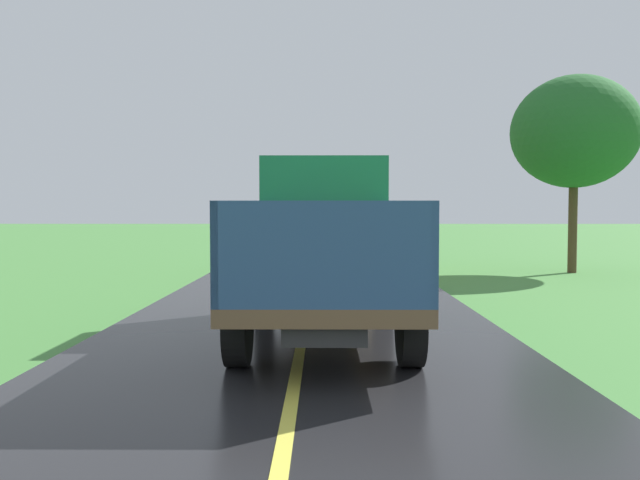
% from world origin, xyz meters
% --- Properties ---
extents(banana_truck_near, '(2.38, 5.82, 2.80)m').
position_xyz_m(banana_truck_near, '(0.34, 9.34, 1.47)').
color(banana_truck_near, '#2D2D30').
rests_on(banana_truck_near, road_surface).
extents(banana_truck_far, '(2.38, 5.81, 2.80)m').
position_xyz_m(banana_truck_far, '(0.64, 19.90, 1.47)').
color(banana_truck_far, '#2D2D30').
rests_on(banana_truck_far, road_surface).
extents(roadside_tree_near_left, '(3.97, 3.97, 6.31)m').
position_xyz_m(roadside_tree_near_left, '(8.34, 19.51, 4.51)').
color(roadside_tree_near_left, '#4C3823').
rests_on(roadside_tree_near_left, ground).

